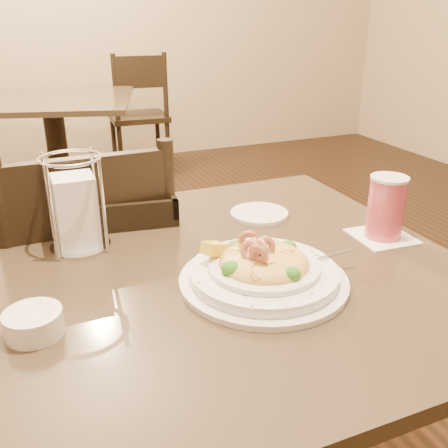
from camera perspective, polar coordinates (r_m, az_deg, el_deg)
name	(u,v)px	position (r m, az deg, el deg)	size (l,w,h in m)	color
main_table	(228,361)	(1.11, 0.42, -15.42)	(0.90, 0.90, 0.74)	black
background_table	(56,137)	(3.18, -18.65, 9.36)	(1.11, 1.11, 0.74)	black
dining_chair_near	(93,295)	(1.39, -14.76, -7.88)	(0.43, 0.43, 0.93)	black
dining_chair_far	(139,112)	(3.91, -9.66, 12.52)	(0.44, 0.44, 0.93)	black
pasta_bowl	(263,270)	(0.91, 4.49, -5.23)	(0.34, 0.31, 0.10)	white
drink_glass	(386,208)	(1.13, 18.01, 1.76)	(0.13, 0.13, 0.14)	white
bread_basket	(125,208)	(1.23, -11.23, 1.82)	(0.26, 0.22, 0.06)	black
napkin_caddy	(76,210)	(1.06, -16.53, 1.58)	(0.12, 0.12, 0.20)	silver
side_plate	(259,214)	(1.22, 4.05, 1.19)	(0.14, 0.14, 0.01)	white
butter_ramekin	(34,323)	(0.83, -20.93, -10.53)	(0.09, 0.09, 0.04)	white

